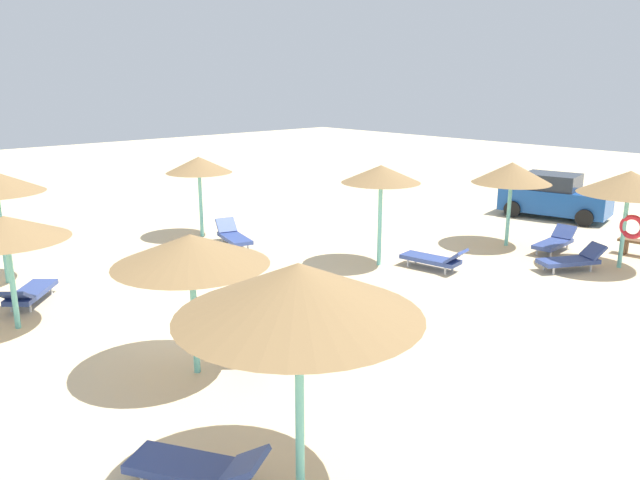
{
  "coord_description": "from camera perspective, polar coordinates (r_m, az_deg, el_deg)",
  "views": [
    {
      "loc": [
        11.55,
        -7.57,
        5.31
      ],
      "look_at": [
        0.0,
        3.0,
        1.2
      ],
      "focal_mm": 34.69,
      "sensor_mm": 36.0,
      "label": 1
    }
  ],
  "objects": [
    {
      "name": "ground_plane",
      "position": [
        14.8,
        -8.66,
        -6.5
      ],
      "size": [
        80.0,
        80.0,
        0.0
      ],
      "primitive_type": "plane",
      "color": "beige"
    },
    {
      "name": "parasol_0",
      "position": [
        11.17,
        -11.83,
        -0.91
      ],
      "size": [
        2.81,
        2.81,
        2.65
      ],
      "color": "#6BC6BC",
      "rests_on": "ground"
    },
    {
      "name": "parasol_1",
      "position": [
        21.33,
        -11.11,
        6.8
      ],
      "size": [
        2.23,
        2.23,
        2.76
      ],
      "color": "#6BC6BC",
      "rests_on": "ground"
    },
    {
      "name": "parasol_2",
      "position": [
        17.64,
        5.65,
        6.03
      ],
      "size": [
        2.27,
        2.27,
        2.94
      ],
      "color": "#6BC6BC",
      "rests_on": "ground"
    },
    {
      "name": "parasol_4",
      "position": [
        14.58,
        -27.05,
        0.98
      ],
      "size": [
        2.61,
        2.61,
        2.52
      ],
      "color": "#6BC6BC",
      "rests_on": "ground"
    },
    {
      "name": "parasol_5",
      "position": [
        7.51,
        -1.98,
        -4.68
      ],
      "size": [
        3.1,
        3.1,
        3.17
      ],
      "color": "#6BC6BC",
      "rests_on": "ground"
    },
    {
      "name": "parasol_6",
      "position": [
        20.68,
        17.27,
        5.93
      ],
      "size": [
        2.5,
        2.5,
        2.73
      ],
      "color": "#6BC6BC",
      "rests_on": "ground"
    },
    {
      "name": "parasol_7",
      "position": [
        19.39,
        26.66,
        4.7
      ],
      "size": [
        2.77,
        2.77,
        2.81
      ],
      "color": "#6BC6BC",
      "rests_on": "ground"
    },
    {
      "name": "lounger_0",
      "position": [
        12.61,
        -6.53,
        -8.72
      ],
      "size": [
        1.85,
        1.71,
        0.72
      ],
      "color": "#33478C",
      "rests_on": "ground"
    },
    {
      "name": "lounger_1",
      "position": [
        20.36,
        -8.01,
        0.38
      ],
      "size": [
        1.97,
        1.09,
        0.78
      ],
      "color": "#33478C",
      "rests_on": "ground"
    },
    {
      "name": "lounger_2",
      "position": [
        17.93,
        10.53,
        -1.72
      ],
      "size": [
        1.96,
        0.92,
        0.72
      ],
      "color": "#33478C",
      "rests_on": "ground"
    },
    {
      "name": "lounger_3",
      "position": [
        16.47,
        -25.29,
        -4.42
      ],
      "size": [
        1.85,
        1.75,
        0.65
      ],
      "color": "#33478C",
      "rests_on": "ground"
    },
    {
      "name": "lounger_5",
      "position": [
        8.87,
        -11.1,
        -19.89
      ],
      "size": [
        1.97,
        1.51,
        0.64
      ],
      "color": "#33478C",
      "rests_on": "ground"
    },
    {
      "name": "lounger_6",
      "position": [
        20.82,
        20.84,
        -0.15
      ],
      "size": [
        0.76,
        1.92,
        0.72
      ],
      "color": "#33478C",
      "rests_on": "ground"
    },
    {
      "name": "lounger_7",
      "position": [
        18.96,
        22.26,
        -1.68
      ],
      "size": [
        1.45,
        1.96,
        0.74
      ],
      "color": "#33478C",
      "rests_on": "ground"
    },
    {
      "name": "parked_car",
      "position": [
        25.84,
        20.78,
        3.75
      ],
      "size": [
        4.26,
        2.6,
        1.72
      ],
      "color": "#194C9E",
      "rests_on": "ground"
    }
  ]
}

